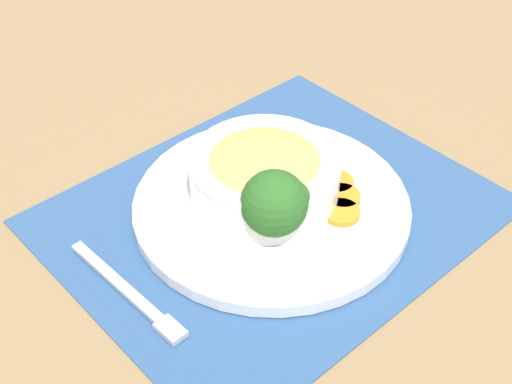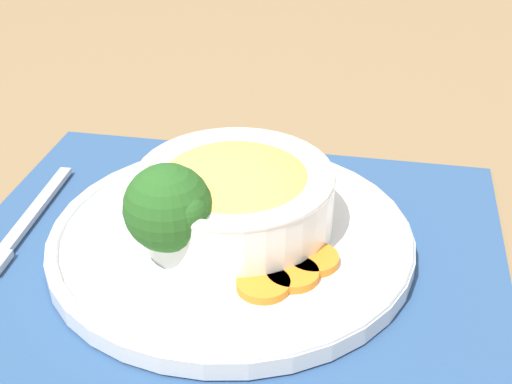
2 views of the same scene
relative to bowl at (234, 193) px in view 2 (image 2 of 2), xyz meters
name	(u,v)px [view 2 (image 2 of 2)]	position (x,y,z in m)	size (l,w,h in m)	color
ground_plane	(232,251)	(0.00, 0.01, -0.05)	(4.00, 4.00, 0.00)	#8C704C
placemat	(231,249)	(0.00, 0.01, -0.05)	(0.52, 0.44, 0.00)	#2D5184
plate	(231,237)	(0.00, 0.01, -0.04)	(0.32, 0.32, 0.02)	silver
bowl	(234,193)	(0.00, 0.00, 0.00)	(0.18, 0.18, 0.07)	white
broccoli_floret	(168,208)	(0.03, 0.06, 0.02)	(0.07, 0.07, 0.09)	#759E51
carrot_slice_near	(263,284)	(-0.05, 0.08, -0.03)	(0.04, 0.04, 0.01)	orange
carrot_slice_middle	(292,274)	(-0.07, 0.06, -0.03)	(0.04, 0.04, 0.01)	orange
carrot_slice_far	(313,259)	(-0.08, 0.04, -0.03)	(0.04, 0.04, 0.01)	orange
fork	(22,227)	(0.20, 0.04, -0.05)	(0.04, 0.18, 0.01)	#B7B7BC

